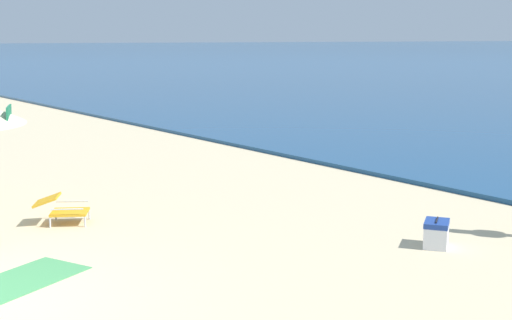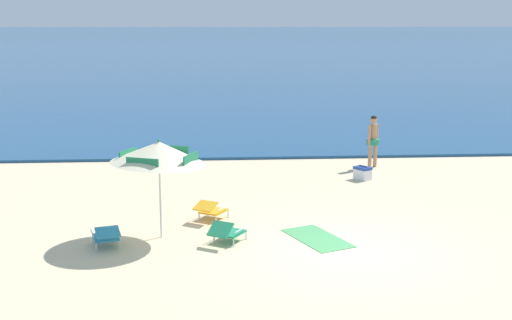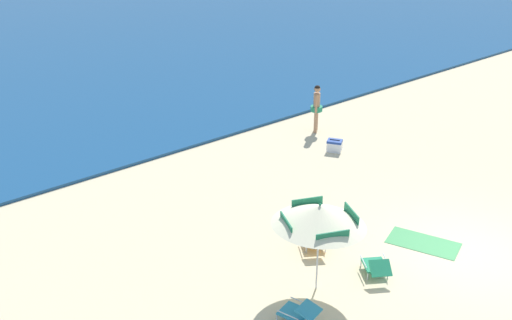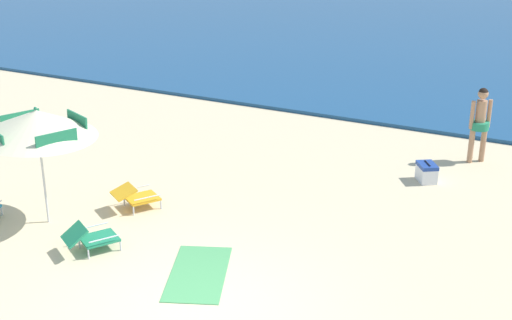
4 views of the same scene
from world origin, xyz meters
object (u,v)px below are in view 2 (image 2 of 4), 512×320
at_px(cooler_box, 363,173).
at_px(beach_umbrella_striped_main, 159,153).
at_px(beach_towel, 317,238).
at_px(lounge_chair_under_umbrella, 227,232).
at_px(lounge_chair_beside_umbrella, 106,235).
at_px(person_standing_near_shore, 373,138).
at_px(lounge_chair_facing_sea, 211,209).

bearing_deg(cooler_box, beach_umbrella_striped_main, -138.03).
bearing_deg(beach_towel, beach_umbrella_striped_main, 174.56).
bearing_deg(lounge_chair_under_umbrella, beach_umbrella_striped_main, 160.37).
height_order(lounge_chair_under_umbrella, beach_towel, lounge_chair_under_umbrella).
height_order(lounge_chair_beside_umbrella, person_standing_near_shore, person_standing_near_shore).
bearing_deg(beach_towel, lounge_chair_under_umbrella, -174.68).
height_order(beach_umbrella_striped_main, cooler_box, beach_umbrella_striped_main).
height_order(beach_umbrella_striped_main, lounge_chair_beside_umbrella, beach_umbrella_striped_main).
bearing_deg(cooler_box, lounge_chair_under_umbrella, -127.06).
bearing_deg(beach_umbrella_striped_main, person_standing_near_shore, 46.62).
height_order(lounge_chair_facing_sea, beach_towel, lounge_chair_facing_sea).
bearing_deg(lounge_chair_beside_umbrella, lounge_chair_under_umbrella, 2.77).
xyz_separation_m(cooler_box, beach_towel, (-2.30, -5.55, -0.20)).
bearing_deg(beach_towel, lounge_chair_facing_sea, 146.70).
bearing_deg(beach_towel, cooler_box, 67.49).
height_order(lounge_chair_facing_sea, cooler_box, lounge_chair_facing_sea).
bearing_deg(beach_umbrella_striped_main, lounge_chair_under_umbrella, -19.63).
bearing_deg(lounge_chair_beside_umbrella, beach_umbrella_striped_main, 30.10).
relative_size(lounge_chair_facing_sea, beach_towel, 0.56).
height_order(lounge_chair_under_umbrella, lounge_chair_facing_sea, lounge_chair_under_umbrella).
bearing_deg(cooler_box, lounge_chair_facing_sea, -139.58).
height_order(beach_umbrella_striped_main, lounge_chair_under_umbrella, beach_umbrella_striped_main).
xyz_separation_m(beach_umbrella_striped_main, lounge_chair_under_umbrella, (1.47, -0.52, -1.68)).
bearing_deg(lounge_chair_beside_umbrella, person_standing_near_shore, 44.66).
bearing_deg(person_standing_near_shore, cooler_box, -113.11).
distance_m(lounge_chair_facing_sea, cooler_box, 6.15).
distance_m(person_standing_near_shore, cooler_box, 1.99).
height_order(lounge_chair_facing_sea, person_standing_near_shore, person_standing_near_shore).
xyz_separation_m(beach_umbrella_striped_main, lounge_chair_facing_sea, (1.12, 1.23, -1.67)).
bearing_deg(person_standing_near_shore, lounge_chair_facing_sea, -133.62).
bearing_deg(lounge_chair_under_umbrella, lounge_chair_facing_sea, 101.19).
bearing_deg(beach_towel, person_standing_near_shore, 67.35).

